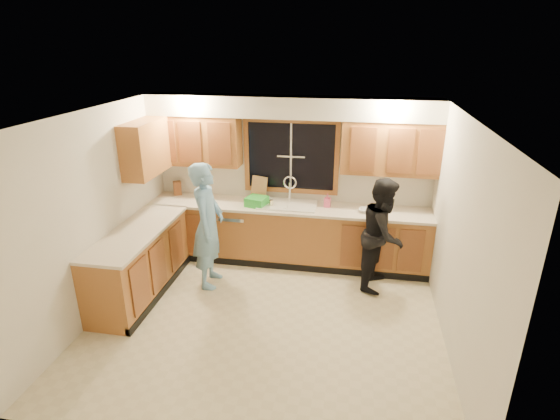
# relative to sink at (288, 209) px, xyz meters

# --- Properties ---
(floor) EXTENTS (4.20, 4.20, 0.00)m
(floor) POSITION_rel_sink_xyz_m (0.00, -1.60, -0.86)
(floor) COLOR beige
(floor) RESTS_ON ground
(ceiling) EXTENTS (4.20, 4.20, 0.00)m
(ceiling) POSITION_rel_sink_xyz_m (0.00, -1.60, 1.64)
(ceiling) COLOR silver
(wall_back) EXTENTS (4.20, 0.00, 4.20)m
(wall_back) POSITION_rel_sink_xyz_m (0.00, 0.30, 0.39)
(wall_back) COLOR silver
(wall_back) RESTS_ON ground
(wall_left) EXTENTS (0.00, 3.80, 3.80)m
(wall_left) POSITION_rel_sink_xyz_m (-2.10, -1.60, 0.39)
(wall_left) COLOR silver
(wall_left) RESTS_ON ground
(wall_right) EXTENTS (0.00, 3.80, 3.80)m
(wall_right) POSITION_rel_sink_xyz_m (2.10, -1.60, 0.39)
(wall_right) COLOR silver
(wall_right) RESTS_ON ground
(base_cabinets_back) EXTENTS (4.20, 0.60, 0.88)m
(base_cabinets_back) POSITION_rel_sink_xyz_m (0.00, -0.00, -0.42)
(base_cabinets_back) COLOR #A86730
(base_cabinets_back) RESTS_ON ground
(base_cabinets_left) EXTENTS (0.60, 1.90, 0.88)m
(base_cabinets_left) POSITION_rel_sink_xyz_m (-1.80, -1.25, -0.42)
(base_cabinets_left) COLOR #A86730
(base_cabinets_left) RESTS_ON ground
(countertop_back) EXTENTS (4.20, 0.63, 0.04)m
(countertop_back) POSITION_rel_sink_xyz_m (0.00, -0.02, 0.04)
(countertop_back) COLOR beige
(countertop_back) RESTS_ON base_cabinets_back
(countertop_left) EXTENTS (0.63, 1.90, 0.04)m
(countertop_left) POSITION_rel_sink_xyz_m (-1.79, -1.25, 0.04)
(countertop_left) COLOR beige
(countertop_left) RESTS_ON base_cabinets_left
(upper_cabinets_left) EXTENTS (1.35, 0.33, 0.75)m
(upper_cabinets_left) POSITION_rel_sink_xyz_m (-1.43, 0.13, 0.96)
(upper_cabinets_left) COLOR #A86730
(upper_cabinets_left) RESTS_ON wall_back
(upper_cabinets_right) EXTENTS (1.35, 0.33, 0.75)m
(upper_cabinets_right) POSITION_rel_sink_xyz_m (1.43, 0.13, 0.96)
(upper_cabinets_right) COLOR #A86730
(upper_cabinets_right) RESTS_ON wall_back
(upper_cabinets_return) EXTENTS (0.33, 0.90, 0.75)m
(upper_cabinets_return) POSITION_rel_sink_xyz_m (-1.94, -0.48, 0.96)
(upper_cabinets_return) COLOR #A86730
(upper_cabinets_return) RESTS_ON wall_left
(soffit) EXTENTS (4.20, 0.35, 0.30)m
(soffit) POSITION_rel_sink_xyz_m (0.00, 0.12, 1.49)
(soffit) COLOR silver
(soffit) RESTS_ON wall_back
(window_frame) EXTENTS (1.44, 0.03, 1.14)m
(window_frame) POSITION_rel_sink_xyz_m (0.00, 0.29, 0.74)
(window_frame) COLOR black
(window_frame) RESTS_ON wall_back
(sink) EXTENTS (0.86, 0.52, 0.57)m
(sink) POSITION_rel_sink_xyz_m (0.00, 0.00, 0.00)
(sink) COLOR white
(sink) RESTS_ON countertop_back
(dishwasher) EXTENTS (0.60, 0.56, 0.82)m
(dishwasher) POSITION_rel_sink_xyz_m (-0.85, -0.01, -0.45)
(dishwasher) COLOR silver
(dishwasher) RESTS_ON floor
(stove) EXTENTS (0.58, 0.75, 0.90)m
(stove) POSITION_rel_sink_xyz_m (-1.80, -1.82, -0.41)
(stove) COLOR silver
(stove) RESTS_ON floor
(man) EXTENTS (0.47, 0.67, 1.76)m
(man) POSITION_rel_sink_xyz_m (-0.96, -0.85, 0.02)
(man) COLOR #72A8D7
(man) RESTS_ON floor
(woman) EXTENTS (0.76, 0.88, 1.56)m
(woman) POSITION_rel_sink_xyz_m (1.39, -0.49, -0.08)
(woman) COLOR black
(woman) RESTS_ON floor
(knife_block) EXTENTS (0.15, 0.15, 0.22)m
(knife_block) POSITION_rel_sink_xyz_m (-1.81, 0.17, 0.17)
(knife_block) COLOR brown
(knife_block) RESTS_ON countertop_back
(cutting_board) EXTENTS (0.28, 0.18, 0.35)m
(cutting_board) POSITION_rel_sink_xyz_m (-0.48, 0.22, 0.23)
(cutting_board) COLOR tan
(cutting_board) RESTS_ON countertop_back
(dish_crate) EXTENTS (0.35, 0.33, 0.13)m
(dish_crate) POSITION_rel_sink_xyz_m (-0.45, -0.09, 0.12)
(dish_crate) COLOR green
(dish_crate) RESTS_ON countertop_back
(soap_bottle) EXTENTS (0.10, 0.10, 0.20)m
(soap_bottle) POSITION_rel_sink_xyz_m (0.59, 0.05, 0.16)
(soap_bottle) COLOR #DE547D
(soap_bottle) RESTS_ON countertop_back
(bowl) EXTENTS (0.23, 0.23, 0.05)m
(bowl) POSITION_rel_sink_xyz_m (1.15, -0.06, 0.08)
(bowl) COLOR silver
(bowl) RESTS_ON countertop_back
(can_left) EXTENTS (0.07, 0.07, 0.12)m
(can_left) POSITION_rel_sink_xyz_m (-0.39, -0.18, 0.11)
(can_left) COLOR #C3B696
(can_left) RESTS_ON countertop_back
(can_right) EXTENTS (0.06, 0.06, 0.11)m
(can_right) POSITION_rel_sink_xyz_m (-0.23, -0.10, 0.11)
(can_right) COLOR #C3B696
(can_right) RESTS_ON countertop_back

